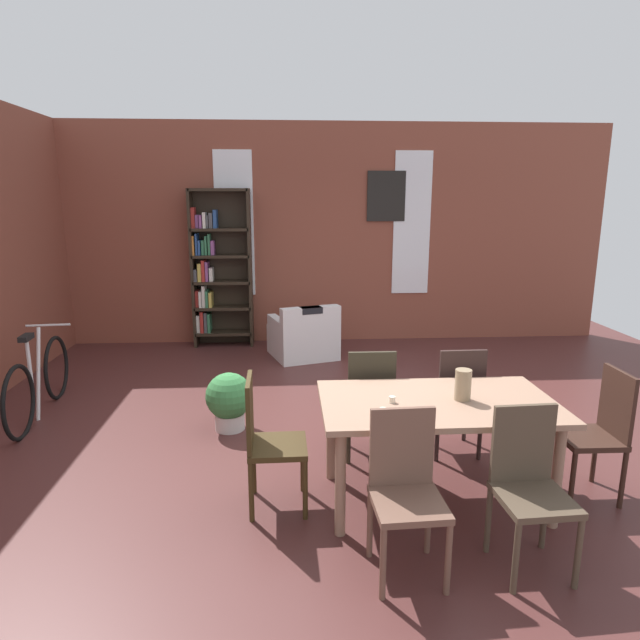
{
  "coord_description": "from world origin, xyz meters",
  "views": [
    {
      "loc": [
        -0.56,
        -4.56,
        2.12
      ],
      "look_at": [
        -0.21,
        1.04,
        0.85
      ],
      "focal_mm": 30.09,
      "sensor_mm": 36.0,
      "label": 1
    }
  ],
  "objects_px": {
    "vase_on_table": "(463,385)",
    "dining_chair_head_right": "(599,429)",
    "dining_table": "(437,413)",
    "dining_chair_head_left": "(267,438)",
    "potted_plant_by_shelf": "(229,399)",
    "bookshelf_tall": "(217,269)",
    "dining_chair_near_right": "(529,483)",
    "armchair_white": "(304,337)",
    "dining_chair_far_left": "(369,399)",
    "dining_chair_near_left": "(406,487)",
    "bicycle_second": "(39,382)",
    "dining_chair_far_right": "(456,397)"
  },
  "relations": [
    {
      "from": "dining_chair_near_left",
      "to": "dining_table",
      "type": "bearing_deg",
      "value": 61.98
    },
    {
      "from": "dining_table",
      "to": "dining_chair_far_right",
      "type": "height_order",
      "value": "dining_chair_far_right"
    },
    {
      "from": "vase_on_table",
      "to": "dining_chair_near_right",
      "type": "height_order",
      "value": "vase_on_table"
    },
    {
      "from": "bicycle_second",
      "to": "dining_table",
      "type": "bearing_deg",
      "value": -27.05
    },
    {
      "from": "dining_chair_far_right",
      "to": "dining_chair_near_left",
      "type": "bearing_deg",
      "value": -117.96
    },
    {
      "from": "dining_table",
      "to": "vase_on_table",
      "type": "relative_size",
      "value": 7.44
    },
    {
      "from": "dining_chair_near_left",
      "to": "armchair_white",
      "type": "distance_m",
      "value": 4.36
    },
    {
      "from": "dining_chair_far_left",
      "to": "dining_table",
      "type": "bearing_deg",
      "value": -62.14
    },
    {
      "from": "dining_chair_head_right",
      "to": "potted_plant_by_shelf",
      "type": "height_order",
      "value": "dining_chair_head_right"
    },
    {
      "from": "dining_chair_head_right",
      "to": "bookshelf_tall",
      "type": "height_order",
      "value": "bookshelf_tall"
    },
    {
      "from": "dining_chair_far_right",
      "to": "potted_plant_by_shelf",
      "type": "distance_m",
      "value": 2.06
    },
    {
      "from": "dining_chair_head_right",
      "to": "bicycle_second",
      "type": "bearing_deg",
      "value": 159.09
    },
    {
      "from": "dining_chair_far_left",
      "to": "armchair_white",
      "type": "relative_size",
      "value": 0.95
    },
    {
      "from": "bookshelf_tall",
      "to": "dining_chair_head_right",
      "type": "bearing_deg",
      "value": -53.49
    },
    {
      "from": "dining_chair_near_right",
      "to": "bookshelf_tall",
      "type": "relative_size",
      "value": 0.42
    },
    {
      "from": "dining_chair_near_left",
      "to": "dining_chair_near_right",
      "type": "bearing_deg",
      "value": -0.0
    },
    {
      "from": "dining_chair_head_right",
      "to": "dining_chair_far_left",
      "type": "height_order",
      "value": "same"
    },
    {
      "from": "bookshelf_tall",
      "to": "armchair_white",
      "type": "bearing_deg",
      "value": -29.84
    },
    {
      "from": "dining_chair_near_left",
      "to": "dining_chair_far_left",
      "type": "bearing_deg",
      "value": 89.9
    },
    {
      "from": "vase_on_table",
      "to": "potted_plant_by_shelf",
      "type": "height_order",
      "value": "vase_on_table"
    },
    {
      "from": "vase_on_table",
      "to": "dining_chair_far_left",
      "type": "bearing_deg",
      "value": 127.92
    },
    {
      "from": "dining_chair_head_right",
      "to": "armchair_white",
      "type": "relative_size",
      "value": 0.95
    },
    {
      "from": "dining_table",
      "to": "dining_chair_head_right",
      "type": "height_order",
      "value": "dining_chair_head_right"
    },
    {
      "from": "bicycle_second",
      "to": "dining_chair_near_left",
      "type": "bearing_deg",
      "value": -38.31
    },
    {
      "from": "dining_table",
      "to": "dining_chair_head_right",
      "type": "distance_m",
      "value": 1.19
    },
    {
      "from": "bookshelf_tall",
      "to": "armchair_white",
      "type": "distance_m",
      "value": 1.66
    },
    {
      "from": "dining_chair_head_left",
      "to": "dining_chair_near_right",
      "type": "bearing_deg",
      "value": -24.06
    },
    {
      "from": "armchair_white",
      "to": "dining_chair_head_left",
      "type": "bearing_deg",
      "value": -95.84
    },
    {
      "from": "dining_chair_far_left",
      "to": "dining_chair_near_left",
      "type": "bearing_deg",
      "value": -90.1
    },
    {
      "from": "vase_on_table",
      "to": "dining_chair_head_right",
      "type": "distance_m",
      "value": 1.07
    },
    {
      "from": "dining_chair_far_right",
      "to": "dining_table",
      "type": "bearing_deg",
      "value": -117.9
    },
    {
      "from": "dining_chair_head_right",
      "to": "armchair_white",
      "type": "distance_m",
      "value": 4.16
    },
    {
      "from": "dining_table",
      "to": "dining_chair_head_left",
      "type": "xyz_separation_m",
      "value": [
        -1.18,
        -0.0,
        -0.16
      ]
    },
    {
      "from": "dining_chair_head_left",
      "to": "bookshelf_tall",
      "type": "distance_m",
      "value": 4.48
    },
    {
      "from": "dining_chair_near_right",
      "to": "dining_chair_far_left",
      "type": "height_order",
      "value": "same"
    },
    {
      "from": "potted_plant_by_shelf",
      "to": "bookshelf_tall",
      "type": "bearing_deg",
      "value": 98.61
    },
    {
      "from": "dining_chair_far_right",
      "to": "armchair_white",
      "type": "bearing_deg",
      "value": 111.65
    },
    {
      "from": "bookshelf_tall",
      "to": "armchair_white",
      "type": "xyz_separation_m",
      "value": [
        1.23,
        -0.71,
        -0.86
      ]
    },
    {
      "from": "bookshelf_tall",
      "to": "bicycle_second",
      "type": "relative_size",
      "value": 1.31
    },
    {
      "from": "vase_on_table",
      "to": "dining_chair_head_right",
      "type": "bearing_deg",
      "value": -0.06
    },
    {
      "from": "dining_chair_head_left",
      "to": "bookshelf_tall",
      "type": "xyz_separation_m",
      "value": [
        -0.86,
        4.35,
        0.62
      ]
    },
    {
      "from": "armchair_white",
      "to": "potted_plant_by_shelf",
      "type": "distance_m",
      "value": 2.45
    },
    {
      "from": "dining_chair_head_right",
      "to": "dining_chair_near_right",
      "type": "xyz_separation_m",
      "value": [
        -0.82,
        -0.69,
        0.0
      ]
    },
    {
      "from": "dining_chair_far_right",
      "to": "dining_chair_head_left",
      "type": "height_order",
      "value": "same"
    },
    {
      "from": "dining_chair_near_left",
      "to": "potted_plant_by_shelf",
      "type": "bearing_deg",
      "value": 121.17
    },
    {
      "from": "dining_chair_near_right",
      "to": "dining_chair_head_left",
      "type": "distance_m",
      "value": 1.69
    },
    {
      "from": "dining_table",
      "to": "dining_chair_near_right",
      "type": "bearing_deg",
      "value": -62.42
    },
    {
      "from": "dining_chair_head_left",
      "to": "vase_on_table",
      "type": "bearing_deg",
      "value": 0.04
    },
    {
      "from": "potted_plant_by_shelf",
      "to": "dining_chair_head_right",
      "type": "bearing_deg",
      "value": -25.56
    },
    {
      "from": "dining_chair_far_left",
      "to": "potted_plant_by_shelf",
      "type": "height_order",
      "value": "dining_chair_far_left"
    }
  ]
}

